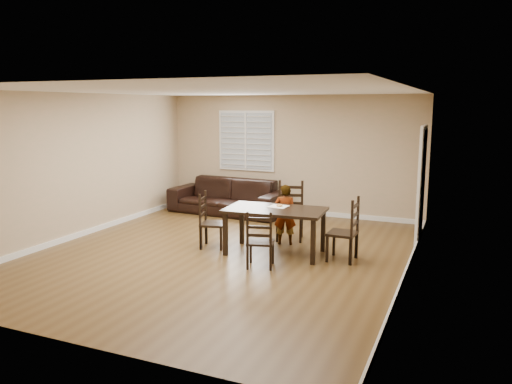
% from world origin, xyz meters
% --- Properties ---
extents(ground, '(7.00, 7.00, 0.00)m').
position_xyz_m(ground, '(0.00, 0.00, 0.00)').
color(ground, brown).
rests_on(ground, ground).
extents(room, '(6.04, 7.04, 2.72)m').
position_xyz_m(room, '(0.04, 0.18, 1.81)').
color(room, tan).
rests_on(room, ground).
extents(dining_table, '(1.70, 1.03, 0.77)m').
position_xyz_m(dining_table, '(0.81, 0.37, 0.68)').
color(dining_table, black).
rests_on(dining_table, ground).
extents(chair_near, '(0.59, 0.57, 1.09)m').
position_xyz_m(chair_near, '(0.72, 1.42, 0.49)').
color(chair_near, black).
rests_on(chair_near, ground).
extents(chair_far, '(0.49, 0.47, 0.90)m').
position_xyz_m(chair_far, '(0.89, -0.49, 0.41)').
color(chair_far, black).
rests_on(chair_far, ground).
extents(chair_left, '(0.51, 0.53, 0.98)m').
position_xyz_m(chair_left, '(-0.43, 0.27, 0.44)').
color(chair_left, black).
rests_on(chair_left, ground).
extents(chair_right, '(0.44, 0.47, 1.04)m').
position_xyz_m(chair_right, '(2.07, 0.44, 0.47)').
color(chair_right, black).
rests_on(chair_right, ground).
extents(child, '(0.46, 0.37, 1.09)m').
position_xyz_m(child, '(0.77, 0.96, 0.54)').
color(child, gray).
rests_on(child, ground).
extents(napkin, '(0.32, 0.32, 0.00)m').
position_xyz_m(napkin, '(0.80, 0.55, 0.77)').
color(napkin, white).
rests_on(napkin, dining_table).
extents(donut, '(0.11, 0.11, 0.04)m').
position_xyz_m(donut, '(0.82, 0.55, 0.80)').
color(donut, '#C68A47').
rests_on(donut, napkin).
extents(sofa, '(2.77, 1.25, 0.79)m').
position_xyz_m(sofa, '(-1.33, 2.91, 0.39)').
color(sofa, black).
rests_on(sofa, ground).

